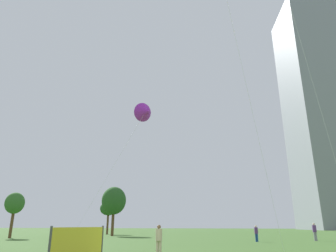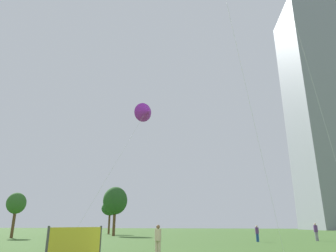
{
  "view_description": "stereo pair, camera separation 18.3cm",
  "coord_description": "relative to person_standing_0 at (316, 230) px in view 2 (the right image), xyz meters",
  "views": [
    {
      "loc": [
        4.59,
        -14.35,
        1.56
      ],
      "look_at": [
        -1.8,
        8.25,
        9.21
      ],
      "focal_mm": 32.55,
      "sensor_mm": 36.0,
      "label": 1
    },
    {
      "loc": [
        4.76,
        -14.3,
        1.56
      ],
      "look_at": [
        -1.8,
        8.25,
        9.21
      ],
      "focal_mm": 32.55,
      "sensor_mm": 36.0,
      "label": 2
    }
  ],
  "objects": [
    {
      "name": "person_standing_2",
      "position": [
        -5.86,
        -3.53,
        -0.13
      ],
      "size": [
        0.34,
        0.34,
        1.54
      ],
      "rotation": [
        0.0,
        0.0,
        5.71
      ],
      "color": "#1E478C",
      "rests_on": "ground"
    },
    {
      "name": "event_banner",
      "position": [
        -12.07,
        -25.7,
        -0.21
      ],
      "size": [
        0.55,
        2.86,
        1.53
      ],
      "color": "#4C4C4C",
      "rests_on": "ground"
    },
    {
      "name": "distant_highrise_0",
      "position": [
        22.57,
        84.08,
        42.83
      ],
      "size": [
        29.29,
        29.66,
        87.7
      ],
      "primitive_type": "cube",
      "rotation": [
        0.0,
        0.0,
        0.22
      ],
      "color": "gray",
      "rests_on": "ground"
    },
    {
      "name": "park_tree_0",
      "position": [
        -35.55,
        -3.01,
        3.16
      ],
      "size": [
        2.41,
        2.41,
        5.59
      ],
      "color": "brown",
      "rests_on": "ground"
    },
    {
      "name": "person_standing_0",
      "position": [
        0.0,
        0.0,
        0.0
      ],
      "size": [
        0.39,
        0.39,
        1.77
      ],
      "rotation": [
        0.0,
        0.0,
        3.59
      ],
      "color": "gray",
      "rests_on": "ground"
    },
    {
      "name": "park_tree_1",
      "position": [
        -26.82,
        7.84,
        4.11
      ],
      "size": [
        3.73,
        3.73,
        7.26
      ],
      "color": "brown",
      "rests_on": "ground"
    },
    {
      "name": "person_standing_1",
      "position": [
        -10.78,
        -19.88,
        -0.11
      ],
      "size": [
        0.35,
        0.35,
        1.57
      ],
      "rotation": [
        0.0,
        0.0,
        3.25
      ],
      "color": "tan",
      "rests_on": "ground"
    },
    {
      "name": "kite_flying_1",
      "position": [
        -15.07,
        -10.79,
        10.84
      ],
      "size": [
        5.95,
        5.17,
        12.9
      ],
      "color": "silver",
      "rests_on": "ground"
    },
    {
      "name": "park_tree_2",
      "position": [
        -31.16,
        14.84,
        3.32
      ],
      "size": [
        2.98,
        2.98,
        5.61
      ],
      "color": "brown",
      "rests_on": "ground"
    }
  ]
}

